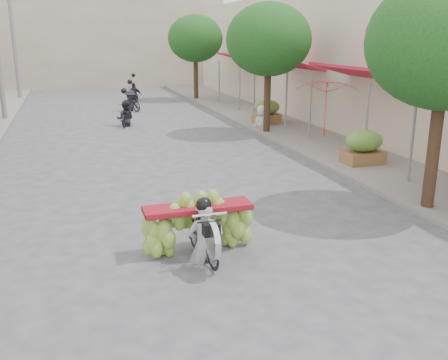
# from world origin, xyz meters

# --- Properties ---
(ground) EXTENTS (120.00, 120.00, 0.00)m
(ground) POSITION_xyz_m (0.00, 0.00, 0.00)
(ground) COLOR #57575C
(ground) RESTS_ON ground
(sidewalk_right) EXTENTS (4.00, 60.00, 0.12)m
(sidewalk_right) POSITION_xyz_m (7.00, 15.00, 0.06)
(sidewalk_right) COLOR gray
(sidewalk_right) RESTS_ON ground
(shophouse_row_right) EXTENTS (9.77, 40.00, 6.00)m
(shophouse_row_right) POSITION_xyz_m (11.99, 14.00, 3.00)
(shophouse_row_right) COLOR beige
(shophouse_row_right) RESTS_ON ground
(far_building) EXTENTS (20.00, 6.00, 7.00)m
(far_building) POSITION_xyz_m (0.00, 38.00, 3.50)
(far_building) COLOR #B2A38D
(far_building) RESTS_ON ground
(utility_pole_back) EXTENTS (0.60, 0.24, 8.00)m
(utility_pole_back) POSITION_xyz_m (-5.40, 30.00, 4.03)
(utility_pole_back) COLOR slate
(utility_pole_back) RESTS_ON ground
(street_tree_near) EXTENTS (3.40, 3.40, 5.25)m
(street_tree_near) POSITION_xyz_m (5.40, 4.00, 3.78)
(street_tree_near) COLOR #3A2719
(street_tree_near) RESTS_ON ground
(street_tree_mid) EXTENTS (3.40, 3.40, 5.25)m
(street_tree_mid) POSITION_xyz_m (5.40, 14.00, 3.78)
(street_tree_mid) COLOR #3A2719
(street_tree_mid) RESTS_ON ground
(street_tree_far) EXTENTS (3.40, 3.40, 5.25)m
(street_tree_far) POSITION_xyz_m (5.40, 26.00, 3.78)
(street_tree_far) COLOR #3A2719
(street_tree_far) RESTS_ON ground
(produce_crate_mid) EXTENTS (1.20, 0.88, 1.16)m
(produce_crate_mid) POSITION_xyz_m (6.20, 8.00, 0.71)
(produce_crate_mid) COLOR brown
(produce_crate_mid) RESTS_ON ground
(produce_crate_far) EXTENTS (1.20, 0.88, 1.16)m
(produce_crate_far) POSITION_xyz_m (6.20, 16.00, 0.71)
(produce_crate_far) COLOR brown
(produce_crate_far) RESTS_ON ground
(banana_motorbike) EXTENTS (2.20, 1.79, 2.03)m
(banana_motorbike) POSITION_xyz_m (-0.25, 3.14, 0.69)
(banana_motorbike) COLOR black
(banana_motorbike) RESTS_ON ground
(market_umbrella) EXTENTS (2.56, 2.56, 1.97)m
(market_umbrella) POSITION_xyz_m (5.90, 9.92, 2.59)
(market_umbrella) COLOR red
(market_umbrella) RESTS_ON ground
(pedestrian) EXTENTS (0.96, 0.67, 1.80)m
(pedestrian) POSITION_xyz_m (5.74, 15.35, 1.02)
(pedestrian) COLOR white
(pedestrian) RESTS_ON ground
(bg_motorbike_a) EXTENTS (0.99, 1.76, 1.95)m
(bg_motorbike_a) POSITION_xyz_m (0.01, 17.72, 0.74)
(bg_motorbike_a) COLOR black
(bg_motorbike_a) RESTS_ON ground
(bg_motorbike_b) EXTENTS (1.19, 1.49, 1.95)m
(bg_motorbike_b) POSITION_xyz_m (0.82, 22.29, 0.88)
(bg_motorbike_b) COLOR black
(bg_motorbike_b) RESTS_ON ground
(bg_motorbike_c) EXTENTS (1.03, 1.50, 1.95)m
(bg_motorbike_c) POSITION_xyz_m (1.60, 26.91, 0.83)
(bg_motorbike_c) COLOR black
(bg_motorbike_c) RESTS_ON ground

